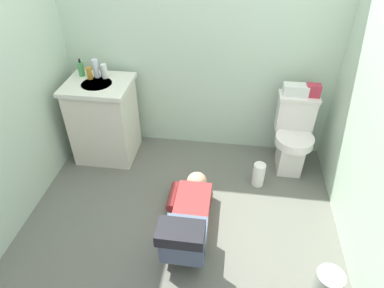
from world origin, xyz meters
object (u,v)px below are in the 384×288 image
object	(u,v)px
vanity_cabinet	(104,119)
toiletry_bag	(313,90)
person_plumber	(188,220)
bottle_amber	(89,73)
trash_can	(327,286)
faucet	(102,71)
soap_dispenser	(81,69)
paper_towel_roll	(259,175)
bottle_white	(104,71)
bottle_clear	(96,68)
toilet	(293,135)
tissue_box	(296,90)

from	to	relation	value
vanity_cabinet	toiletry_bag	world-z (taller)	toiletry_bag
person_plumber	bottle_amber	bearing A→B (deg)	136.68
trash_can	faucet	bearing A→B (deg)	143.06
soap_dispenser	paper_towel_roll	distance (m)	1.93
bottle_white	trash_can	world-z (taller)	bottle_white
vanity_cabinet	bottle_clear	distance (m)	0.50
person_plumber	bottle_amber	world-z (taller)	bottle_amber
paper_towel_roll	vanity_cabinet	bearing A→B (deg)	170.12
toiletry_bag	bottle_white	distance (m)	1.90
bottle_amber	bottle_white	size ratio (longest dim) A/B	0.84
bottle_clear	bottle_white	distance (m)	0.08
toilet	person_plumber	bearing A→B (deg)	-131.24
person_plumber	toiletry_bag	bearing A→B (deg)	48.00
vanity_cabinet	person_plumber	distance (m)	1.37
vanity_cabinet	bottle_white	world-z (taller)	bottle_white
faucet	bottle_amber	world-z (taller)	bottle_amber
vanity_cabinet	paper_towel_roll	world-z (taller)	vanity_cabinet
tissue_box	paper_towel_roll	world-z (taller)	tissue_box
soap_dispenser	paper_towel_roll	world-z (taller)	soap_dispenser
toiletry_bag	bottle_clear	xyz separation A→B (m)	(-1.98, -0.03, 0.10)
vanity_cabinet	tissue_box	bearing A→B (deg)	4.57
toilet	vanity_cabinet	bearing A→B (deg)	-178.36
toilet	toiletry_bag	bearing A→B (deg)	40.77
paper_towel_roll	soap_dispenser	bearing A→B (deg)	167.34
person_plumber	vanity_cabinet	bearing A→B (deg)	136.12
vanity_cabinet	paper_towel_roll	xyz separation A→B (m)	(1.53, -0.27, -0.30)
faucet	person_plumber	xyz separation A→B (m)	(0.97, -1.07, -0.69)
toiletry_bag	vanity_cabinet	bearing A→B (deg)	-175.78
person_plumber	soap_dispenser	bearing A→B (deg)	137.77
faucet	toilet	bearing A→B (deg)	-2.74
toilet	toiletry_bag	distance (m)	0.46
bottle_amber	bottle_white	distance (m)	0.14
vanity_cabinet	tissue_box	world-z (taller)	tissue_box
toilet	bottle_amber	bearing A→B (deg)	179.56
bottle_clear	bottle_amber	bearing A→B (deg)	-141.41
bottle_white	bottle_amber	bearing A→B (deg)	-164.44
tissue_box	bottle_white	xyz separation A→B (m)	(-1.75, -0.04, 0.09)
toilet	bottle_amber	xyz separation A→B (m)	(-1.92, 0.01, 0.51)
vanity_cabinet	faucet	bearing A→B (deg)	90.00
soap_dispenser	trash_can	distance (m)	2.70
bottle_white	trash_can	distance (m)	2.51
toilet	faucet	xyz separation A→B (m)	(-1.83, 0.09, 0.50)
bottle_white	paper_towel_roll	xyz separation A→B (m)	(1.49, -0.37, -0.77)
person_plumber	bottle_clear	xyz separation A→B (m)	(-1.01, 1.04, 0.73)
faucet	tissue_box	bearing A→B (deg)	0.08
bottle_white	faucet	bearing A→B (deg)	138.23
tissue_box	bottle_white	bearing A→B (deg)	-178.72
faucet	trash_can	bearing A→B (deg)	-36.94
tissue_box	toiletry_bag	xyz separation A→B (m)	(0.15, 0.00, 0.01)
bottle_clear	trash_can	distance (m)	2.58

